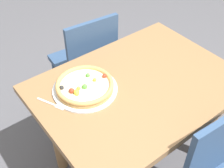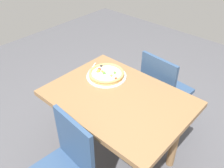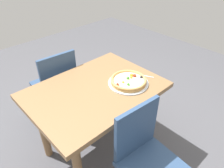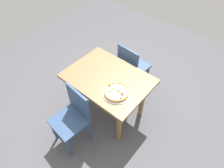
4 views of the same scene
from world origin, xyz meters
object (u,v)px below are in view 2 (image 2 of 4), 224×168
plate (106,76)px  fork (92,68)px  dining_table (118,108)px  pizza (106,74)px  chair_near (163,89)px

plate → fork: plate is taller
dining_table → fork: 0.48m
pizza → chair_near: bearing=-123.0°
chair_near → pizza: 0.64m
chair_near → fork: (0.50, 0.47, 0.25)m
dining_table → fork: size_ratio=7.07×
dining_table → pizza: (0.26, -0.14, 0.15)m
chair_near → dining_table: bearing=-89.9°
chair_near → plate: 0.62m
plate → pizza: pizza is taller
plate → dining_table: bearing=151.5°
dining_table → pizza: bearing=-28.4°
dining_table → pizza: size_ratio=3.58×
chair_near → plate: chair_near is taller
chair_near → pizza: (0.31, 0.48, 0.28)m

